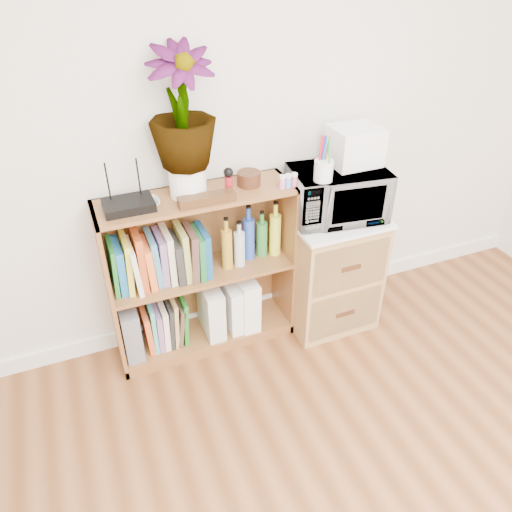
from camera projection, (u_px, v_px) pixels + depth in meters
skirting_board at (252, 304)px, 3.16m from camera, size 4.00×0.02×0.10m
bookshelf at (202, 274)px, 2.70m from camera, size 1.00×0.30×0.95m
wicker_unit at (328, 270)px, 2.95m from camera, size 0.50×0.45×0.70m
microwave at (337, 193)px, 2.66m from camera, size 0.53×0.40×0.27m
pen_cup at (323, 171)px, 2.45m from camera, size 0.09×0.09×0.10m
small_appliance at (355, 146)px, 2.59m from camera, size 0.25×0.21×0.20m
router at (129, 205)px, 2.31m from camera, size 0.23×0.16×0.04m
white_bowl at (146, 204)px, 2.33m from camera, size 0.13×0.13×0.03m
plant_pot at (188, 180)px, 2.40m from camera, size 0.18×0.18×0.15m
potted_plant at (182, 108)px, 2.21m from camera, size 0.31×0.31×0.55m
trinket_box at (207, 199)px, 2.36m from camera, size 0.28×0.07×0.04m
kokeshi_doll at (229, 185)px, 2.43m from camera, size 0.04×0.04×0.09m
wooden_bowl at (249, 179)px, 2.51m from camera, size 0.12×0.12×0.07m
paint_jars at (288, 182)px, 2.49m from camera, size 0.12×0.04×0.06m
file_box at (130, 328)px, 2.71m from camera, size 0.09×0.25×0.31m
magazine_holder_left at (211, 309)px, 2.84m from camera, size 0.10×0.25×0.31m
magazine_holder_mid at (233, 304)px, 2.89m from camera, size 0.09×0.23×0.29m
magazine_holder_right at (245, 299)px, 2.91m from camera, size 0.10×0.26×0.32m
cookbooks at (160, 258)px, 2.55m from camera, size 0.50×0.20×0.31m
liquor_bottles at (252, 236)px, 2.70m from camera, size 0.35×0.06×0.32m
lower_books at (165, 323)px, 2.78m from camera, size 0.24×0.19×0.29m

